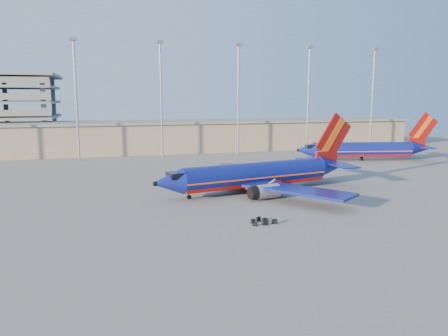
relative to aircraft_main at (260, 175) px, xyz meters
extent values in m
plane|color=slate|center=(-4.63, -1.33, -2.64)|extent=(220.00, 220.00, 0.00)
cube|color=gray|center=(5.37, 56.67, 1.36)|extent=(120.00, 15.00, 8.00)
cube|color=slate|center=(5.37, 56.67, 5.56)|extent=(122.00, 16.00, 0.60)
cylinder|color=gray|center=(-29.63, 44.67, 11.36)|extent=(0.44, 0.44, 28.00)
cube|color=gray|center=(-29.63, 44.67, 25.66)|extent=(1.60, 1.60, 0.70)
cylinder|color=gray|center=(-9.63, 44.67, 11.36)|extent=(0.44, 0.44, 28.00)
cube|color=gray|center=(-9.63, 44.67, 25.66)|extent=(1.60, 1.60, 0.70)
cylinder|color=gray|center=(10.37, 44.67, 11.36)|extent=(0.44, 0.44, 28.00)
cube|color=gray|center=(10.37, 44.67, 25.66)|extent=(1.60, 1.60, 0.70)
cylinder|color=gray|center=(30.37, 44.67, 11.36)|extent=(0.44, 0.44, 28.00)
cube|color=gray|center=(30.37, 44.67, 25.66)|extent=(1.60, 1.60, 0.70)
cylinder|color=gray|center=(50.37, 44.67, 11.36)|extent=(0.44, 0.44, 28.00)
cube|color=gray|center=(50.37, 44.67, 25.66)|extent=(1.60, 1.60, 0.70)
cylinder|color=navy|center=(-0.86, -0.18, 0.17)|extent=(25.25, 8.79, 3.85)
cube|color=maroon|center=(-0.86, -0.18, -0.82)|extent=(25.10, 8.07, 1.35)
cube|color=#F85D14|center=(-0.86, -0.18, -0.09)|extent=(25.26, 8.83, 0.23)
cone|color=navy|center=(-15.24, -3.12, 0.17)|extent=(5.06, 4.65, 3.85)
cube|color=black|center=(-13.91, -2.85, 1.16)|extent=(2.99, 3.15, 0.83)
cone|color=navy|center=(14.03, 2.87, 0.53)|extent=(6.08, 4.86, 3.85)
cube|color=maroon|center=(13.22, 2.71, 1.94)|extent=(4.40, 1.44, 2.29)
cube|color=maroon|center=(14.64, 3.00, 5.58)|extent=(7.55, 1.86, 8.31)
cube|color=#F85D14|center=(14.44, 2.96, 5.58)|extent=(5.07, 1.45, 6.52)
cube|color=navy|center=(12.91, 6.26, 1.10)|extent=(5.53, 7.36, 0.23)
cube|color=navy|center=(14.33, -0.68, 1.10)|extent=(3.17, 6.69, 0.23)
cube|color=navy|center=(-1.17, 9.11, -0.77)|extent=(8.56, 16.88, 0.36)
cube|color=navy|center=(2.51, -8.84, -0.77)|extent=(13.62, 16.15, 0.36)
cube|color=maroon|center=(-0.35, -0.07, -1.24)|extent=(6.93, 5.23, 1.04)
cylinder|color=gray|center=(-3.17, 4.88, -1.45)|extent=(4.11, 2.89, 2.19)
cylinder|color=gray|center=(-1.00, -5.73, -1.45)|extent=(4.11, 2.89, 2.19)
cylinder|color=gray|center=(-12.08, -2.47, -2.07)|extent=(0.29, 0.29, 1.15)
cylinder|color=black|center=(-12.08, -2.47, -2.31)|extent=(0.70, 0.39, 0.67)
cylinder|color=black|center=(0.13, 2.79, -2.21)|extent=(0.97, 0.74, 0.87)
cylinder|color=black|center=(1.21, -2.51, -2.21)|extent=(0.97, 0.74, 0.87)
cylinder|color=navy|center=(35.62, 26.02, -0.02)|extent=(23.56, 8.24, 3.59)
cube|color=maroon|center=(35.62, 26.02, -0.94)|extent=(23.42, 7.57, 1.26)
cube|color=#F85D14|center=(35.62, 26.02, -0.26)|extent=(23.56, 8.27, 0.21)
cone|color=navy|center=(22.20, 28.79, -0.02)|extent=(4.72, 4.34, 3.59)
cube|color=black|center=(23.44, 28.53, 0.90)|extent=(2.79, 2.94, 0.78)
cone|color=navy|center=(49.50, 23.15, 0.32)|extent=(5.67, 4.54, 3.59)
cube|color=maroon|center=(48.74, 23.31, 1.63)|extent=(4.10, 1.35, 2.14)
cube|color=maroon|center=(50.07, 23.03, 5.03)|extent=(7.05, 1.75, 7.75)
cube|color=#F85D14|center=(49.88, 23.07, 5.03)|extent=(4.73, 1.36, 6.08)
cube|color=navy|center=(49.79, 26.46, 0.85)|extent=(2.95, 6.23, 0.21)
cube|color=navy|center=(48.45, 19.99, 0.85)|extent=(5.16, 6.86, 0.21)
cylinder|color=black|center=(35.62, 26.02, -2.21)|extent=(0.80, 0.80, 0.87)
cube|color=black|center=(-5.93, -18.03, -2.42)|extent=(0.64, 0.39, 0.44)
cube|color=black|center=(-4.63, -17.85, -2.40)|extent=(0.57, 0.52, 0.49)
cube|color=black|center=(-4.70, -17.75, -2.37)|extent=(0.64, 0.43, 0.54)
cube|color=black|center=(-7.26, -18.07, -2.45)|extent=(0.64, 0.56, 0.39)
cube|color=black|center=(-5.34, -16.75, -2.45)|extent=(0.60, 0.58, 0.39)
cube|color=black|center=(-5.58, -16.76, -2.40)|extent=(0.51, 0.43, 0.48)
cube|color=black|center=(-7.10, -16.94, -2.39)|extent=(0.50, 0.41, 0.51)
cube|color=black|center=(-6.16, -16.20, -2.39)|extent=(0.64, 0.55, 0.51)
camera|label=1|loc=(-24.14, -64.80, 12.31)|focal=35.00mm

